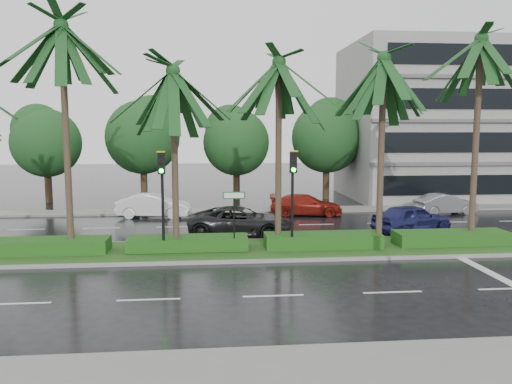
{
  "coord_description": "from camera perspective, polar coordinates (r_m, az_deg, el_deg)",
  "views": [
    {
      "loc": [
        -1.99,
        -20.56,
        5.37
      ],
      "look_at": [
        0.03,
        1.5,
        2.6
      ],
      "focal_mm": 35.0,
      "sensor_mm": 36.0,
      "label": 1
    }
  ],
  "objects": [
    {
      "name": "ground",
      "position": [
        21.34,
        0.28,
        -7.45
      ],
      "size": [
        120.0,
        120.0,
        0.0
      ],
      "primitive_type": "plane",
      "color": "black",
      "rests_on": "ground"
    },
    {
      "name": "near_sidewalk",
      "position": [
        11.81,
        5.34,
        -19.64
      ],
      "size": [
        40.0,
        2.4,
        0.12
      ],
      "primitive_type": "cube",
      "color": "slate",
      "rests_on": "ground"
    },
    {
      "name": "far_sidewalk",
      "position": [
        33.05,
        -1.72,
        -2.12
      ],
      "size": [
        40.0,
        2.0,
        0.12
      ],
      "primitive_type": "cube",
      "color": "slate",
      "rests_on": "ground"
    },
    {
      "name": "median",
      "position": [
        22.29,
        0.03,
        -6.61
      ],
      "size": [
        36.0,
        4.0,
        0.15
      ],
      "color": "gray",
      "rests_on": "ground"
    },
    {
      "name": "hedge",
      "position": [
        22.2,
        0.03,
        -5.68
      ],
      "size": [
        35.2,
        1.4,
        0.6
      ],
      "color": "#204A15",
      "rests_on": "median"
    },
    {
      "name": "lane_markings",
      "position": [
        21.43,
        8.57,
        -7.45
      ],
      "size": [
        34.0,
        13.06,
        0.01
      ],
      "color": "silver",
      "rests_on": "ground"
    },
    {
      "name": "palm_row",
      "position": [
        21.73,
        -3.34,
        13.7
      ],
      "size": [
        26.3,
        4.2,
        10.27
      ],
      "color": "#3A2F21",
      "rests_on": "median"
    },
    {
      "name": "signal_median_left",
      "position": [
        21.09,
        -10.68,
        0.54
      ],
      "size": [
        0.34,
        0.42,
        4.36
      ],
      "color": "black",
      "rests_on": "median"
    },
    {
      "name": "signal_median_right",
      "position": [
        21.28,
        4.23,
        0.7
      ],
      "size": [
        0.34,
        0.42,
        4.36
      ],
      "color": "black",
      "rests_on": "median"
    },
    {
      "name": "street_sign",
      "position": [
        21.31,
        -2.52,
        -1.64
      ],
      "size": [
        0.95,
        0.09,
        2.6
      ],
      "color": "black",
      "rests_on": "median"
    },
    {
      "name": "bg_trees",
      "position": [
        38.25,
        -1.03,
        6.55
      ],
      "size": [
        33.32,
        5.6,
        8.08
      ],
      "color": "#322516",
      "rests_on": "ground"
    },
    {
      "name": "building",
      "position": [
        42.98,
        21.16,
        7.49
      ],
      "size": [
        16.0,
        10.0,
        12.0
      ],
      "primitive_type": "cube",
      "color": "gray",
      "rests_on": "ground"
    },
    {
      "name": "car_white",
      "position": [
        31.35,
        -11.62,
        -1.52
      ],
      "size": [
        2.0,
        4.59,
        1.47
      ],
      "primitive_type": "imported",
      "rotation": [
        0.0,
        0.0,
        1.47
      ],
      "color": "silver",
      "rests_on": "ground"
    },
    {
      "name": "car_darkgrey",
      "position": [
        25.48,
        -1.81,
        -3.36
      ],
      "size": [
        3.16,
        5.58,
        1.47
      ],
      "primitive_type": "imported",
      "rotation": [
        0.0,
        0.0,
        1.43
      ],
      "color": "black",
      "rests_on": "ground"
    },
    {
      "name": "car_red",
      "position": [
        31.67,
        5.72,
        -1.46
      ],
      "size": [
        2.5,
        4.77,
        1.32
      ],
      "primitive_type": "imported",
      "rotation": [
        0.0,
        0.0,
        1.42
      ],
      "color": "maroon",
      "rests_on": "ground"
    },
    {
      "name": "car_blue",
      "position": [
        27.39,
        17.38,
        -2.9
      ],
      "size": [
        3.31,
        4.77,
        1.51
      ],
      "primitive_type": "imported",
      "rotation": [
        0.0,
        0.0,
        1.95
      ],
      "color": "navy",
      "rests_on": "ground"
    },
    {
      "name": "car_grey",
      "position": [
        34.18,
        20.83,
        -1.28
      ],
      "size": [
        1.89,
        4.11,
        1.31
      ],
      "primitive_type": "imported",
      "rotation": [
        0.0,
        0.0,
        1.7
      ],
      "color": "slate",
      "rests_on": "ground"
    }
  ]
}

